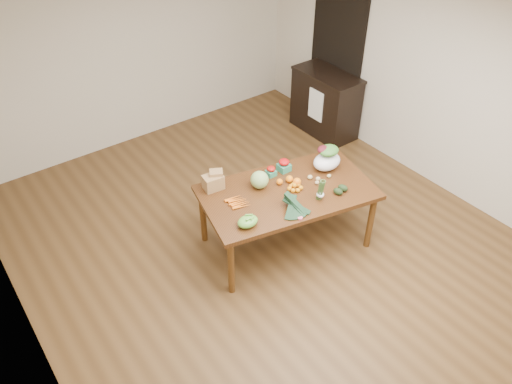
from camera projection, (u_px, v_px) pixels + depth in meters
floor at (266, 244)px, 5.68m from camera, size 6.00×6.00×0.00m
ceiling at (271, 3)px, 4.02m from camera, size 5.00×6.00×0.02m
room_walls at (268, 144)px, 4.85m from camera, size 5.02×6.02×2.70m
dining_table at (286, 217)px, 5.48m from camera, size 1.98×1.37×0.75m
doorway_dark at (336, 59)px, 7.21m from camera, size 0.02×1.00×2.10m
cabinet at (325, 103)px, 7.36m from camera, size 0.52×1.02×0.94m
dish_towel at (316, 105)px, 7.15m from camera, size 0.02×0.28×0.45m
paper_bag at (213, 181)px, 5.22m from camera, size 0.32×0.28×0.19m
cabbage at (260, 180)px, 5.24m from camera, size 0.19×0.19×0.19m
strawberry_basket_a at (271, 172)px, 5.44m from camera, size 0.12×0.12×0.09m
strawberry_basket_b at (284, 166)px, 5.50m from camera, size 0.15×0.15×0.11m
orange_a at (280, 182)px, 5.31m from camera, size 0.07×0.07×0.07m
orange_b at (289, 179)px, 5.34m from camera, size 0.08×0.08×0.08m
orange_c at (297, 182)px, 5.30m from camera, size 0.09×0.09×0.09m
mandarin_cluster at (294, 186)px, 5.24m from camera, size 0.21×0.21×0.08m
carrots at (238, 202)px, 5.08m from camera, size 0.26×0.26×0.03m
snap_pea_bag at (248, 221)px, 4.79m from camera, size 0.21×0.16×0.10m
kale_bunch at (296, 207)px, 4.91m from camera, size 0.40×0.46×0.16m
asparagus_bundle at (321, 190)px, 5.05m from camera, size 0.10×0.13×0.26m
potato_a at (317, 183)px, 5.32m from camera, size 0.05×0.04×0.04m
potato_b at (321, 185)px, 5.29m from camera, size 0.05×0.04×0.04m
potato_c at (318, 179)px, 5.37m from camera, size 0.05×0.05×0.05m
potato_d at (310, 177)px, 5.40m from camera, size 0.06×0.05×0.05m
potato_e at (329, 176)px, 5.42m from camera, size 0.05×0.04×0.04m
avocado_a at (338, 191)px, 5.18m from camera, size 0.10×0.12×0.07m
avocado_b at (343, 188)px, 5.22m from camera, size 0.10×0.13×0.07m
salad_bag at (327, 159)px, 5.49m from camera, size 0.38×0.32×0.26m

